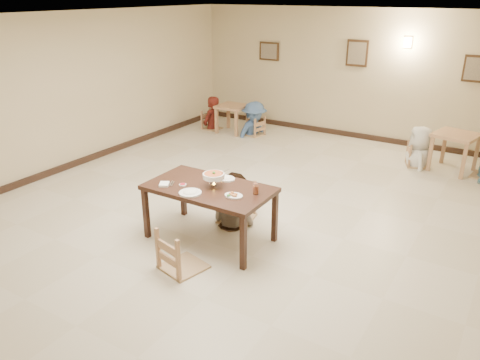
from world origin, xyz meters
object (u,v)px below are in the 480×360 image
Objects in this scene: drink_glass at (256,189)px; bg_diner_c at (423,126)px; main_diner at (234,173)px; curry_warmer at (214,176)px; chair_far at (237,187)px; chair_near at (182,231)px; bg_diner_a at (211,96)px; bg_chair_ll at (212,112)px; bg_chair_lr at (254,117)px; main_table at (209,192)px; bg_table_left at (232,110)px; bg_chair_rl at (420,145)px; bg_diner_b at (254,102)px; bg_table_right at (456,140)px.

bg_diner_c is (1.18, 4.60, -0.06)m from drink_glass.
curry_warmer is (0.03, -0.57, 0.15)m from main_diner.
chair_near is (0.16, -1.54, -0.00)m from chair_far.
bg_diner_a is 1.02× the size of bg_diner_c.
bg_chair_ll is 0.53× the size of bg_diner_a.
chair_far is at bearing 39.88° from bg_chair_lr.
bg_chair_lr is at bearing 112.99° from main_table.
chair_near reaches higher than bg_table_left.
main_table is 1.61× the size of chair_far.
main_diner reaches higher than main_table.
main_table is 1.61× the size of chair_near.
drink_glass is at bearing -52.47° from chair_far.
bg_chair_rl reaches higher than main_table.
main_table is 1.94× the size of bg_chair_ll.
bg_diner_a is 5.15m from bg_diner_c.
bg_diner_a reaches higher than chair_far.
curry_warmer is 2.17× the size of drink_glass.
bg_diner_b is (1.20, 0.10, -0.01)m from bg_diner_a.
chair_far is 4.63m from bg_chair_lr.
bg_table_left is at bearing 119.01° from main_table.
main_diner reaches higher than bg_chair_lr.
main_diner is at bearing -86.84° from chair_far.
curry_warmer reaches higher than bg_chair_lr.
bg_diner_a is (-5.15, 0.03, 0.40)m from bg_chair_rl.
bg_table_left is (-2.85, 5.60, 0.01)m from chair_near.
bg_diner_a reaches higher than bg_chair_lr.
curry_warmer is 0.63m from drink_glass.
curry_warmer is 0.37× the size of bg_chair_ll.
bg_diner_c is (5.15, -0.03, 0.38)m from bg_chair_ll.
curry_warmer is at bearing -171.58° from drink_glass.
main_table reaches higher than bg_table_left.
bg_chair_ll is (-3.30, 4.76, -0.29)m from main_table.
main_table is at bearing 36.41° from bg_chair_lr.
chair_near is at bearing -112.65° from bg_table_right.
bg_diner_c is (1.83, 4.12, 0.00)m from main_diner.
bg_table_left is 0.79× the size of bg_chair_ll.
chair_near is 0.64× the size of bg_diner_a.
curry_warmer reaches higher than drink_glass.
bg_diner_b reaches higher than chair_near.
bg_chair_ll is at bearing 108.59° from bg_diner_b.
bg_chair_ll is 1.00× the size of bg_chair_rl.
curry_warmer is 5.81m from bg_chair_ll.
main_diner is at bearing -71.36° from chair_near.
bg_table_right is 4.59m from bg_diner_b.
chair_near is (0.14, -0.81, -0.19)m from main_table.
main_diner is 0.81m from drink_glass.
main_table is 5.21× the size of curry_warmer.
chair_far is at bearing -121.56° from bg_table_right.
bg_diner_b is (1.20, 0.10, 0.39)m from bg_chair_ll.
bg_diner_b is (-2.10, 4.86, 0.10)m from main_table.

